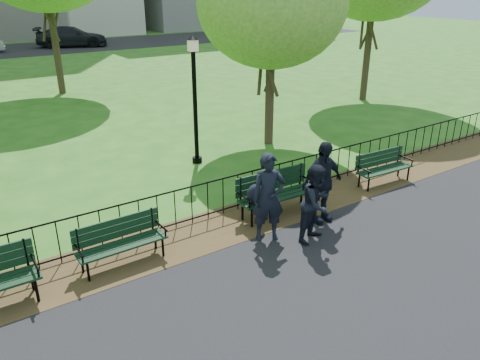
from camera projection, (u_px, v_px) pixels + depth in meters
ground at (316, 238)px, 9.67m from camera, size 120.00×120.00×0.00m
asphalt_path at (470, 331)px, 7.07m from camera, size 60.00×9.20×0.01m
dirt_strip at (271, 211)px, 10.81m from camera, size 60.00×1.60×0.01m
far_street at (8, 51)px, 36.34m from camera, size 70.00×9.00×0.01m
iron_fence at (259, 184)px, 11.00m from camera, size 24.06×0.06×1.00m
park_bench_main at (268, 191)px, 10.27m from camera, size 1.93×0.68×1.08m
park_bench_left_a at (120, 237)px, 8.63m from camera, size 1.67×0.54×0.94m
park_bench_right_a at (383, 164)px, 12.14m from camera, size 1.68×0.62×0.94m
lamppost at (195, 96)px, 12.99m from camera, size 0.32×0.32×3.60m
tree_near_e at (272, 4)px, 13.74m from camera, size 4.46×4.46×6.21m
person_left at (268, 198)px, 9.30m from camera, size 0.79×0.68×1.84m
person_mid at (317, 203)px, 9.32m from camera, size 0.87×0.62×1.62m
person_right at (322, 182)px, 10.02m from camera, size 1.08×0.46×1.82m
sedan_dark at (72, 37)px, 38.13m from camera, size 5.97×4.11×1.60m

